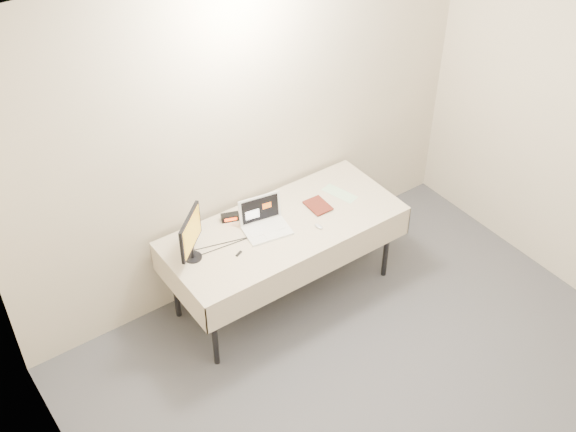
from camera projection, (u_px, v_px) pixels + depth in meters
back_wall at (249, 130)px, 5.37m from camera, size 4.00×0.10×2.70m
table at (284, 231)px, 5.51m from camera, size 1.86×0.81×0.74m
laptop at (264, 222)px, 5.41m from camera, size 0.38×0.32×0.24m
monitor at (191, 234)px, 5.04m from camera, size 0.29×0.27×0.38m
book at (310, 200)px, 5.54m from camera, size 0.16×0.03×0.21m
alarm_clock at (230, 217)px, 5.50m from camera, size 0.15×0.10×0.06m
clicker at (319, 226)px, 5.44m from camera, size 0.05×0.08×0.02m
paper_form at (340, 193)px, 5.77m from camera, size 0.19×0.31×0.00m
usb_dongle at (239, 254)px, 5.21m from camera, size 0.06×0.04×0.01m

